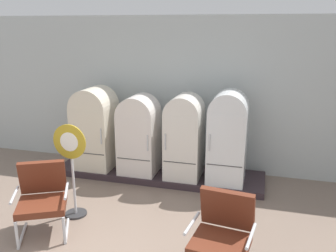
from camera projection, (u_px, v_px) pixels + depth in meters
back_wall at (168, 93)px, 6.88m from camera, size 11.76×0.12×2.89m
display_plinth at (159, 173)px, 6.67m from camera, size 3.81×0.95×0.12m
refrigerator_0 at (95, 126)px, 6.67m from camera, size 0.70×0.72×1.51m
refrigerator_1 at (139, 132)px, 6.42m from camera, size 0.66×0.65×1.42m
refrigerator_2 at (184, 134)px, 6.22m from camera, size 0.60×0.69×1.47m
refrigerator_3 at (228, 134)px, 6.02m from camera, size 0.62×0.69×1.56m
armchair_left at (42, 196)px, 4.79m from camera, size 0.85×0.87×0.95m
armchair_right at (223, 232)px, 3.95m from camera, size 0.74×0.74×0.95m
sign_stand at (72, 170)px, 5.13m from camera, size 0.50×0.32×1.40m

